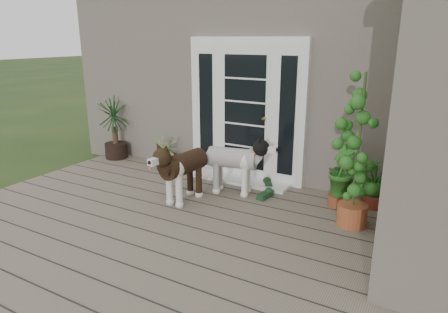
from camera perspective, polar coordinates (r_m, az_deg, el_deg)
The scene contains 14 objects.
deck at distance 4.58m, azimuth -7.40°, elevation -12.14°, with size 6.20×4.60×0.12m, color #6B5B4C.
house_main at distance 7.86m, azimuth 11.32°, elevation 11.17°, with size 7.40×4.00×3.10m, color #665E54.
door_unit at distance 6.10m, azimuth 3.13°, elevation 6.59°, with size 1.90×0.14×2.15m, color white.
door_step at distance 6.20m, azimuth 2.16°, elevation -3.29°, with size 1.60×0.40×0.05m, color white.
brindle_dog at distance 5.37m, azimuth -5.74°, elevation -2.49°, with size 0.40×0.92×0.77m, color #342012, non-canonical shape.
white_dog at distance 5.62m, azimuth 1.21°, elevation -1.59°, with size 0.39×0.91×0.76m, color silver, non-canonical shape.
spider_plant at distance 6.77m, azimuth -8.23°, elevation 0.86°, with size 0.59×0.59×0.63m, color #8A995E, non-canonical shape.
yucca at distance 7.52m, azimuth -15.37°, elevation 3.86°, with size 0.76×0.76×1.10m, color black, non-canonical shape.
herb_a at distance 5.50m, azimuth 16.64°, elevation -3.94°, with size 0.42×0.42×0.54m, color #20641C.
herb_b at distance 5.41m, azimuth 16.18°, elevation -3.77°, with size 0.41×0.41×0.62m, color #1B5C1A.
herb_c at distance 5.55m, azimuth 20.63°, elevation -4.25°, with size 0.33×0.33×0.51m, color #1B5217.
sapling at distance 4.73m, azimuth 18.64°, elevation 0.91°, with size 0.54×0.54×1.85m, color #295A19, non-canonical shape.
clog_left at distance 6.00m, azimuth 6.27°, elevation -3.85°, with size 0.15×0.32×0.10m, color black, non-canonical shape.
clog_right at distance 5.58m, azimuth 5.90°, elevation -5.41°, with size 0.15×0.33×0.10m, color #173A1C, non-canonical shape.
Camera 1 is at (2.46, -2.78, 2.25)m, focal length 32.00 mm.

